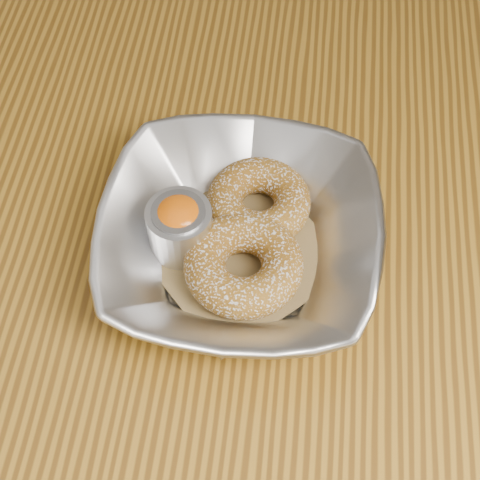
# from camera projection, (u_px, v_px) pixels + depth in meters

# --- Properties ---
(ground_plane) EXTENTS (4.00, 4.00, 0.00)m
(ground_plane) POSITION_uv_depth(u_px,v_px,m) (174.00, 468.00, 1.30)
(ground_plane) COLOR #565659
(ground_plane) RESTS_ON ground
(table) EXTENTS (1.20, 0.80, 0.75)m
(table) POSITION_uv_depth(u_px,v_px,m) (126.00, 287.00, 0.75)
(table) COLOR #895D1A
(table) RESTS_ON ground_plane
(serving_bowl) EXTENTS (0.24, 0.24, 0.06)m
(serving_bowl) POSITION_uv_depth(u_px,v_px,m) (240.00, 240.00, 0.63)
(serving_bowl) COLOR silver
(serving_bowl) RESTS_ON table
(parchment) EXTENTS (0.20, 0.20, 0.00)m
(parchment) POSITION_uv_depth(u_px,v_px,m) (240.00, 253.00, 0.65)
(parchment) COLOR olive
(parchment) RESTS_ON table
(donut_back) EXTENTS (0.11, 0.11, 0.03)m
(donut_back) POSITION_uv_depth(u_px,v_px,m) (259.00, 202.00, 0.66)
(donut_back) COLOR #8D5A19
(donut_back) RESTS_ON parchment
(donut_front) EXTENTS (0.11, 0.11, 0.04)m
(donut_front) POSITION_uv_depth(u_px,v_px,m) (244.00, 264.00, 0.62)
(donut_front) COLOR #8D5A19
(donut_front) RESTS_ON parchment
(ramekin) EXTENTS (0.06, 0.06, 0.06)m
(ramekin) POSITION_uv_depth(u_px,v_px,m) (180.00, 226.00, 0.63)
(ramekin) COLOR silver
(ramekin) RESTS_ON table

